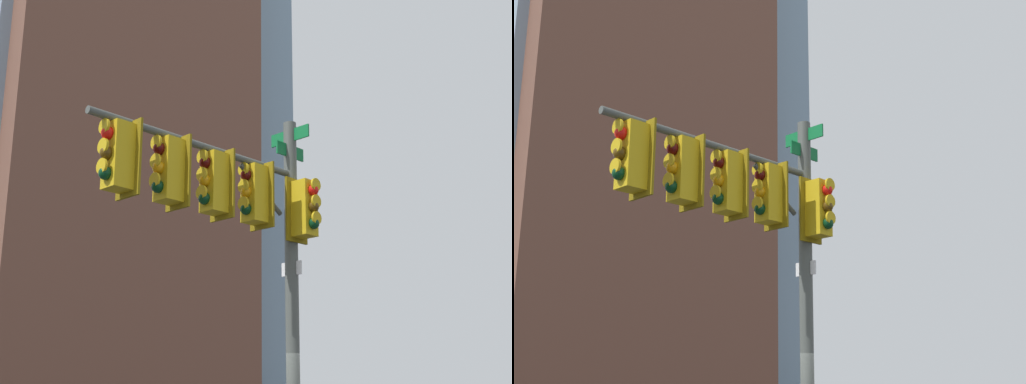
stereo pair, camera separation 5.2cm
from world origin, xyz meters
The scene contains 4 objects.
signal_pole_assembly centered at (0.01, -1.26, 4.63)m, with size 1.53×4.56×6.68m.
building_brick_nearside centered at (-40.79, 9.88, 21.94)m, with size 21.36×15.92×43.87m, color #4C3328.
building_brick_midblock centered at (-38.74, 10.31, 20.65)m, with size 17.49×16.85×41.30m, color brown.
building_brick_farside centered at (-45.88, 14.89, 16.15)m, with size 18.52×14.93×32.30m, color brown.
Camera 2 is at (9.90, -7.22, 1.79)m, focal length 50.61 mm.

